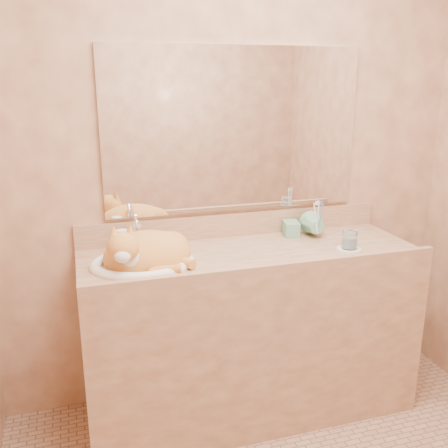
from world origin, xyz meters
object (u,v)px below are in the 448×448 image
object	(u,v)px
sink_basin	(142,249)
toothbrush_cup	(318,229)
vanity_counter	(250,332)
soap_dispenser	(294,223)
water_glass	(350,240)
cat	(145,251)

from	to	relation	value
sink_basin	toothbrush_cup	world-z (taller)	sink_basin
sink_basin	toothbrush_cup	xyz separation A→B (m)	(0.90, 0.10, -0.01)
vanity_counter	soap_dispenser	size ratio (longest dim) A/B	9.71
soap_dispenser	water_glass	world-z (taller)	soap_dispenser
soap_dispenser	water_glass	bearing A→B (deg)	-42.59
water_glass	vanity_counter	bearing A→B (deg)	165.44
vanity_counter	cat	world-z (taller)	cat
sink_basin	soap_dispenser	distance (m)	0.80
cat	water_glass	xyz separation A→B (m)	(0.96, -0.09, -0.01)
cat	soap_dispenser	bearing A→B (deg)	12.61
vanity_counter	soap_dispenser	world-z (taller)	soap_dispenser
water_glass	toothbrush_cup	bearing A→B (deg)	108.94
sink_basin	soap_dispenser	bearing A→B (deg)	24.32
vanity_counter	soap_dispenser	xyz separation A→B (m)	(0.27, 0.13, 0.51)
sink_basin	cat	size ratio (longest dim) A/B	1.14
cat	soap_dispenser	distance (m)	0.79
vanity_counter	toothbrush_cup	distance (m)	0.62
vanity_counter	toothbrush_cup	world-z (taller)	toothbrush_cup
soap_dispenser	water_glass	xyz separation A→B (m)	(0.18, -0.25, -0.03)
vanity_counter	cat	xyz separation A→B (m)	(-0.50, -0.02, 0.49)
sink_basin	soap_dispenser	size ratio (longest dim) A/B	2.72
vanity_counter	water_glass	distance (m)	0.67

